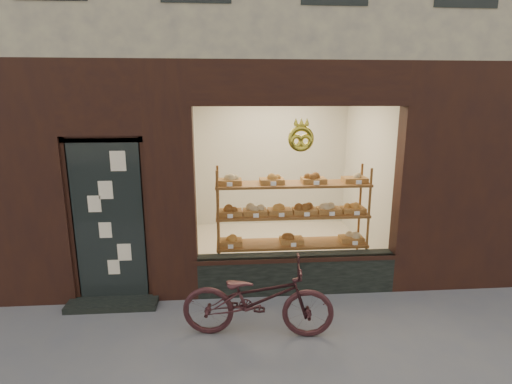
{
  "coord_description": "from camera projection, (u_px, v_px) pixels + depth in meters",
  "views": [
    {
      "loc": [
        -0.51,
        -2.94,
        2.66
      ],
      "look_at": [
        -0.12,
        2.0,
        1.48
      ],
      "focal_mm": 28.0,
      "sensor_mm": 36.0,
      "label": 1
    }
  ],
  "objects": [
    {
      "name": "display_shelf",
      "position": [
        292.0,
        222.0,
        5.81
      ],
      "size": [
        2.2,
        0.45,
        1.7
      ],
      "color": "brown",
      "rests_on": "ground"
    },
    {
      "name": "bicycle",
      "position": [
        258.0,
        299.0,
        4.49
      ],
      "size": [
        1.77,
        0.8,
        0.9
      ],
      "primitive_type": "imported",
      "rotation": [
        0.0,
        0.0,
        1.45
      ],
      "color": "#35191C",
      "rests_on": "ground"
    }
  ]
}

